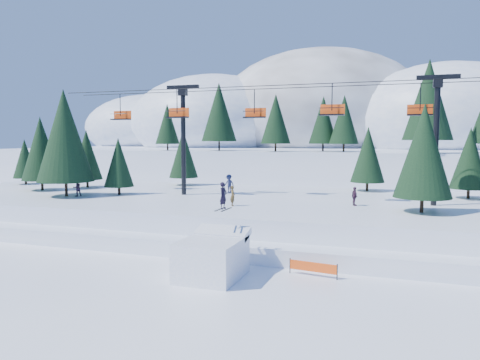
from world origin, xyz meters
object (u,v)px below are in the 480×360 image
(chairlift, at_px, (296,121))
(jump_kicker, at_px, (212,256))
(banner_near, at_px, (313,267))
(banner_far, at_px, (389,261))

(chairlift, bearing_deg, jump_kicker, -94.44)
(jump_kicker, height_order, banner_near, jump_kicker)
(chairlift, height_order, banner_near, chairlift)
(jump_kicker, xyz_separation_m, chairlift, (1.25, 16.07, 8.12))
(jump_kicker, relative_size, banner_near, 1.87)
(chairlift, distance_m, banner_far, 16.46)
(banner_far, bearing_deg, banner_near, -145.22)
(banner_near, bearing_deg, jump_kicker, -159.65)
(banner_near, distance_m, banner_far, 4.95)
(jump_kicker, distance_m, banner_near, 5.76)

